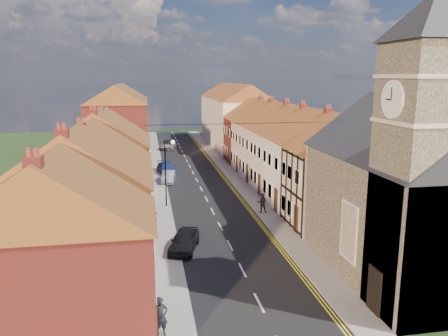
% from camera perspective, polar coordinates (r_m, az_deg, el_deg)
% --- Properties ---
extents(ground, '(160.00, 160.00, 0.00)m').
position_cam_1_polar(ground, '(22.05, 5.99, -19.61)').
color(ground, '#2F451D').
rests_on(ground, ground).
extents(road, '(7.00, 90.00, 0.02)m').
position_cam_1_polar(road, '(49.69, -3.58, -1.59)').
color(road, black).
rests_on(road, ground).
extents(pavement_left, '(1.80, 90.00, 0.12)m').
position_cam_1_polar(pavement_left, '(49.39, -8.66, -1.72)').
color(pavement_left, '#ACA59C').
rests_on(pavement_left, ground).
extents(pavement_right, '(1.80, 90.00, 0.12)m').
position_cam_1_polar(pavement_right, '(50.35, 1.40, -1.33)').
color(pavement_right, '#ACA59C').
rests_on(pavement_right, ground).
extents(church, '(11.25, 14.25, 15.20)m').
position_cam_1_polar(church, '(26.58, 23.98, -1.40)').
color(church, '#342B24').
rests_on(church, ground).
extents(cottage_r_tudor, '(8.30, 5.20, 9.00)m').
position_cam_1_polar(cottage_r_tudor, '(34.78, 15.10, -0.25)').
color(cottage_r_tudor, white).
rests_on(cottage_r_tudor, ground).
extents(cottage_r_white_near, '(8.30, 6.00, 9.00)m').
position_cam_1_polar(cottage_r_white_near, '(39.65, 11.86, 1.36)').
color(cottage_r_white_near, white).
rests_on(cottage_r_white_near, ground).
extents(cottage_r_cream_mid, '(8.30, 5.20, 9.00)m').
position_cam_1_polar(cottage_r_cream_mid, '(44.62, 9.29, 2.60)').
color(cottage_r_cream_mid, white).
rests_on(cottage_r_cream_mid, ground).
extents(cottage_r_pink, '(8.30, 6.00, 9.00)m').
position_cam_1_polar(cottage_r_pink, '(49.69, 7.24, 3.58)').
color(cottage_r_pink, beige).
rests_on(cottage_r_pink, ground).
extents(cottage_r_white_far, '(8.30, 5.20, 9.00)m').
position_cam_1_polar(cottage_r_white_far, '(54.82, 5.57, 4.39)').
color(cottage_r_white_far, beige).
rests_on(cottage_r_white_far, ground).
extents(cottage_r_cream_far, '(8.30, 6.00, 9.00)m').
position_cam_1_polar(cottage_r_cream_far, '(60.00, 4.18, 5.04)').
color(cottage_r_cream_far, maroon).
rests_on(cottage_r_cream_far, ground).
extents(cottage_l_brick_near, '(8.30, 5.70, 8.80)m').
position_cam_1_polar(cottage_l_brick_near, '(19.54, -21.18, -10.33)').
color(cottage_l_brick_near, maroon).
rests_on(cottage_l_brick_near, ground).
extents(cottage_l_cream, '(8.30, 6.30, 9.10)m').
position_cam_1_polar(cottage_l_cream, '(24.90, -18.73, -5.06)').
color(cottage_l_cream, beige).
rests_on(cottage_l_cream, ground).
extents(cottage_l_white, '(8.30, 6.90, 8.80)m').
position_cam_1_polar(cottage_l_white, '(31.06, -17.02, -1.96)').
color(cottage_l_white, maroon).
rests_on(cottage_l_white, ground).
extents(cottage_l_brick_mid, '(8.30, 5.70, 9.10)m').
position_cam_1_polar(cottage_l_brick_mid, '(36.96, -15.95, 0.49)').
color(cottage_l_brick_mid, maroon).
rests_on(cottage_l_brick_mid, ground).
extents(cottage_l_pink, '(8.30, 6.30, 8.80)m').
position_cam_1_polar(cottage_l_pink, '(42.67, -15.19, 1.78)').
color(cottage_l_pink, white).
rests_on(cottage_l_pink, ground).
extents(block_right_far, '(8.30, 24.20, 10.50)m').
position_cam_1_polar(block_right_far, '(74.77, 1.29, 7.02)').
color(block_right_far, white).
rests_on(block_right_far, ground).
extents(block_left_far, '(8.30, 24.20, 10.50)m').
position_cam_1_polar(block_left_far, '(68.44, -13.40, 6.27)').
color(block_left_far, maroon).
rests_on(block_left_far, ground).
extents(lamppost, '(0.88, 0.15, 6.00)m').
position_cam_1_polar(lamppost, '(38.90, -7.53, -0.09)').
color(lamppost, black).
rests_on(lamppost, pavement_left).
extents(car_near, '(2.72, 4.35, 1.38)m').
position_cam_1_polar(car_near, '(29.88, -5.24, -9.41)').
color(car_near, black).
rests_on(car_near, ground).
extents(car_mid, '(1.86, 4.06, 1.29)m').
position_cam_1_polar(car_mid, '(48.92, -7.26, -1.11)').
color(car_mid, '#A1A4A8').
rests_on(car_mid, ground).
extents(car_far, '(2.54, 4.84, 1.34)m').
position_cam_1_polar(car_far, '(53.20, -7.51, -0.05)').
color(car_far, navy).
rests_on(car_far, ground).
extents(car_distant, '(3.29, 5.19, 1.34)m').
position_cam_1_polar(car_distant, '(71.75, -7.40, 3.01)').
color(car_distant, '#B7BBC0').
rests_on(car_distant, ground).
extents(pedestrian_left, '(0.76, 0.59, 1.84)m').
position_cam_1_polar(pedestrian_left, '(20.65, -8.28, -18.68)').
color(pedestrian_left, black).
rests_on(pedestrian_left, pavement_left).
extents(pedestrian_right, '(0.94, 0.79, 1.71)m').
position_cam_1_polar(pedestrian_right, '(37.49, 5.00, -4.53)').
color(pedestrian_right, black).
rests_on(pedestrian_right, pavement_right).
extents(pedestrian_left_b, '(0.59, 0.42, 1.53)m').
position_cam_1_polar(pedestrian_left_b, '(34.32, -9.14, -6.34)').
color(pedestrian_left_b, black).
rests_on(pedestrian_left_b, pavement_left).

